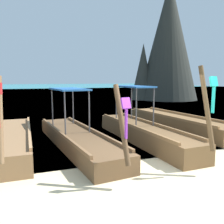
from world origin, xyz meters
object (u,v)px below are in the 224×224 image
Objects in this scene: longtail_boat_green_ribbon at (176,123)px; longtail_boat_violet_ribbon at (76,138)px; longtail_boat_turquoise_ribbon at (143,132)px; karst_rock at (167,42)px; longtail_boat_red_ribbon at (11,141)px; mooring_buoy_near at (127,102)px.

longtail_boat_violet_ribbon is at bearing -165.89° from longtail_boat_green_ribbon.
karst_rock reaches higher than longtail_boat_turquoise_ribbon.
longtail_boat_red_ribbon is 23.77m from karst_rock.
longtail_boat_red_ribbon is 0.89× the size of longtail_boat_violet_ribbon.
longtail_boat_red_ribbon is at bearing 172.40° from longtail_boat_turquoise_ribbon.
karst_rock is 9.90m from mooring_buoy_near.
longtail_boat_red_ribbon is at bearing 168.47° from longtail_boat_violet_ribbon.
longtail_boat_violet_ribbon is 1.04× the size of longtail_boat_turquoise_ribbon.
longtail_boat_green_ribbon is at bearing -102.93° from mooring_buoy_near.
karst_rock is at bearing 43.86° from longtail_boat_red_ribbon.
karst_rock reaches higher than mooring_buoy_near.
longtail_boat_red_ribbon is 0.92× the size of longtail_boat_turquoise_ribbon.
mooring_buoy_near is (-6.61, -3.60, -6.44)m from karst_rock.
longtail_boat_violet_ribbon is at bearing -121.33° from mooring_buoy_near.
karst_rock is (11.81, 16.50, 6.31)m from longtail_boat_turquoise_ribbon.
longtail_boat_green_ribbon is 11.73m from mooring_buoy_near.
longtail_boat_red_ribbon is 15.78m from mooring_buoy_near.
longtail_boat_red_ribbon is at bearing -136.14° from karst_rock.
longtail_boat_red_ribbon is 0.45× the size of karst_rock.
longtail_boat_green_ribbon is at bearing 14.11° from longtail_boat_violet_ribbon.
longtail_boat_turquoise_ribbon reaches higher than mooring_buoy_near.
karst_rock is at bearing 58.44° from longtail_boat_green_ribbon.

